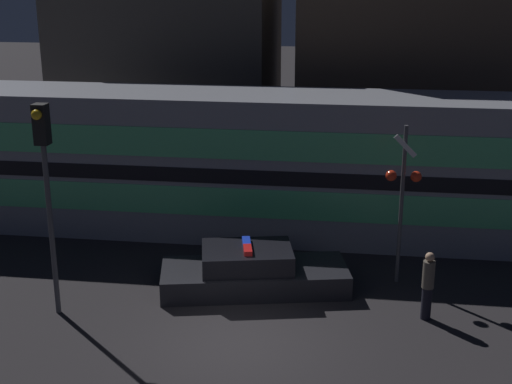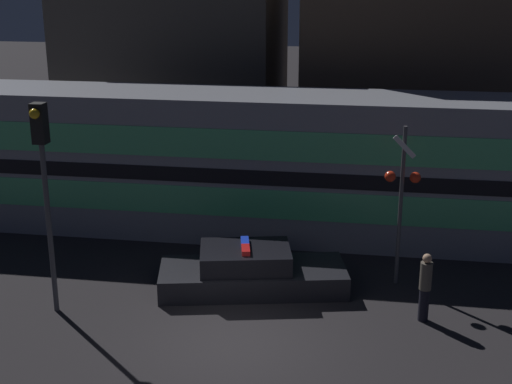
{
  "view_description": "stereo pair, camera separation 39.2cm",
  "coord_description": "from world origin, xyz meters",
  "px_view_note": "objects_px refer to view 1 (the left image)",
  "views": [
    {
      "loc": [
        2.33,
        -13.58,
        7.8
      ],
      "look_at": [
        -0.23,
        4.78,
        1.92
      ],
      "focal_mm": 50.0,
      "sensor_mm": 36.0,
      "label": 1
    },
    {
      "loc": [
        2.72,
        -13.52,
        7.8
      ],
      "look_at": [
        -0.23,
        4.78,
        1.92
      ],
      "focal_mm": 50.0,
      "sensor_mm": 36.0,
      "label": 2
    }
  ],
  "objects_px": {
    "train": "(257,164)",
    "pedestrian": "(428,285)",
    "crossing_signal_near": "(402,190)",
    "police_car": "(253,272)",
    "traffic_light_corner": "(45,167)"
  },
  "relations": [
    {
      "from": "pedestrian",
      "to": "crossing_signal_near",
      "type": "bearing_deg",
      "value": 106.46
    },
    {
      "from": "police_car",
      "to": "traffic_light_corner",
      "type": "xyz_separation_m",
      "value": [
        -4.36,
        -1.92,
        3.12
      ]
    },
    {
      "from": "police_car",
      "to": "pedestrian",
      "type": "xyz_separation_m",
      "value": [
        4.2,
        -1.02,
        0.4
      ]
    },
    {
      "from": "pedestrian",
      "to": "crossing_signal_near",
      "type": "relative_size",
      "value": 0.4
    },
    {
      "from": "train",
      "to": "crossing_signal_near",
      "type": "xyz_separation_m",
      "value": [
        4.09,
        -3.24,
        0.38
      ]
    },
    {
      "from": "train",
      "to": "crossing_signal_near",
      "type": "relative_size",
      "value": 5.79
    },
    {
      "from": "crossing_signal_near",
      "to": "traffic_light_corner",
      "type": "height_order",
      "value": "traffic_light_corner"
    },
    {
      "from": "police_car",
      "to": "crossing_signal_near",
      "type": "xyz_separation_m",
      "value": [
        3.64,
        0.88,
        2.06
      ]
    },
    {
      "from": "train",
      "to": "crossing_signal_near",
      "type": "distance_m",
      "value": 5.23
    },
    {
      "from": "crossing_signal_near",
      "to": "traffic_light_corner",
      "type": "relative_size",
      "value": 0.83
    },
    {
      "from": "police_car",
      "to": "traffic_light_corner",
      "type": "relative_size",
      "value": 0.99
    },
    {
      "from": "traffic_light_corner",
      "to": "crossing_signal_near",
      "type": "bearing_deg",
      "value": 19.32
    },
    {
      "from": "train",
      "to": "crossing_signal_near",
      "type": "bearing_deg",
      "value": -38.37
    },
    {
      "from": "train",
      "to": "pedestrian",
      "type": "distance_m",
      "value": 7.05
    },
    {
      "from": "police_car",
      "to": "traffic_light_corner",
      "type": "distance_m",
      "value": 5.69
    }
  ]
}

